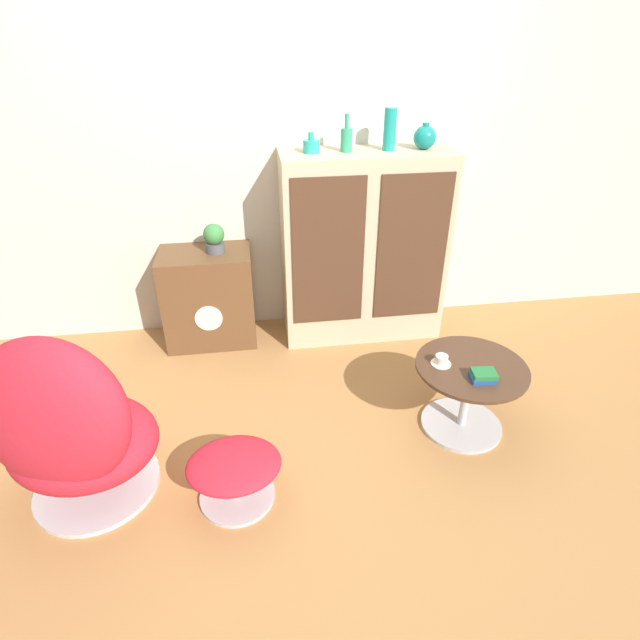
# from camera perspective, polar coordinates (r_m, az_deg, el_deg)

# --- Properties ---
(ground_plane) EXTENTS (12.00, 12.00, 0.00)m
(ground_plane) POSITION_cam_1_polar(r_m,az_deg,el_deg) (2.60, -0.67, -15.67)
(ground_plane) COLOR #A87542
(wall_back) EXTENTS (6.40, 0.06, 2.60)m
(wall_back) POSITION_cam_1_polar(r_m,az_deg,el_deg) (3.28, -4.45, 20.43)
(wall_back) COLOR beige
(wall_back) RESTS_ON ground_plane
(sideboard) EXTENTS (1.05, 0.42, 1.23)m
(sideboard) POSITION_cam_1_polar(r_m,az_deg,el_deg) (3.32, 4.92, 8.21)
(sideboard) COLOR tan
(sideboard) RESTS_ON ground_plane
(tv_console) EXTENTS (0.58, 0.39, 0.64)m
(tv_console) POSITION_cam_1_polar(r_m,az_deg,el_deg) (3.40, -12.56, 2.55)
(tv_console) COLOR brown
(tv_console) RESTS_ON ground_plane
(egg_chair) EXTENTS (0.80, 0.76, 0.90)m
(egg_chair) POSITION_cam_1_polar(r_m,az_deg,el_deg) (2.39, -26.72, -11.19)
(egg_chair) COLOR #B7B7BC
(egg_chair) RESTS_ON ground_plane
(ottoman) EXTENTS (0.42, 0.36, 0.25)m
(ottoman) POSITION_cam_1_polar(r_m,az_deg,el_deg) (2.35, -9.76, -16.51)
(ottoman) COLOR #B7B7BC
(ottoman) RESTS_ON ground_plane
(coffee_table) EXTENTS (0.56, 0.56, 0.40)m
(coffee_table) POSITION_cam_1_polar(r_m,az_deg,el_deg) (2.73, 16.47, -7.78)
(coffee_table) COLOR #B7B7BC
(coffee_table) RESTS_ON ground_plane
(vase_leftmost) EXTENTS (0.10, 0.10, 0.12)m
(vase_leftmost) POSITION_cam_1_polar(r_m,az_deg,el_deg) (3.07, -1.01, 19.30)
(vase_leftmost) COLOR teal
(vase_leftmost) RESTS_ON sideboard
(vase_inner_left) EXTENTS (0.07, 0.07, 0.21)m
(vase_inner_left) POSITION_cam_1_polar(r_m,az_deg,el_deg) (3.10, 3.04, 19.98)
(vase_inner_left) COLOR #2D8E6B
(vase_inner_left) RESTS_ON sideboard
(vase_inner_right) EXTENTS (0.07, 0.07, 0.24)m
(vase_inner_right) POSITION_cam_1_polar(r_m,az_deg,el_deg) (3.15, 7.98, 20.77)
(vase_inner_right) COLOR teal
(vase_inner_right) RESTS_ON sideboard
(vase_rightmost) EXTENTS (0.14, 0.14, 0.15)m
(vase_rightmost) POSITION_cam_1_polar(r_m,az_deg,el_deg) (3.22, 11.89, 19.76)
(vase_rightmost) COLOR #147A75
(vase_rightmost) RESTS_ON sideboard
(potted_plant) EXTENTS (0.13, 0.13, 0.18)m
(potted_plant) POSITION_cam_1_polar(r_m,az_deg,el_deg) (3.22, -12.00, 9.15)
(potted_plant) COLOR #4C4C51
(potted_plant) RESTS_ON tv_console
(teacup) EXTENTS (0.10, 0.10, 0.05)m
(teacup) POSITION_cam_1_polar(r_m,az_deg,el_deg) (2.59, 13.69, -4.55)
(teacup) COLOR silver
(teacup) RESTS_ON coffee_table
(book_stack) EXTENTS (0.13, 0.10, 0.04)m
(book_stack) POSITION_cam_1_polar(r_m,az_deg,el_deg) (2.54, 18.15, -6.07)
(book_stack) COLOR #1E478C
(book_stack) RESTS_ON coffee_table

